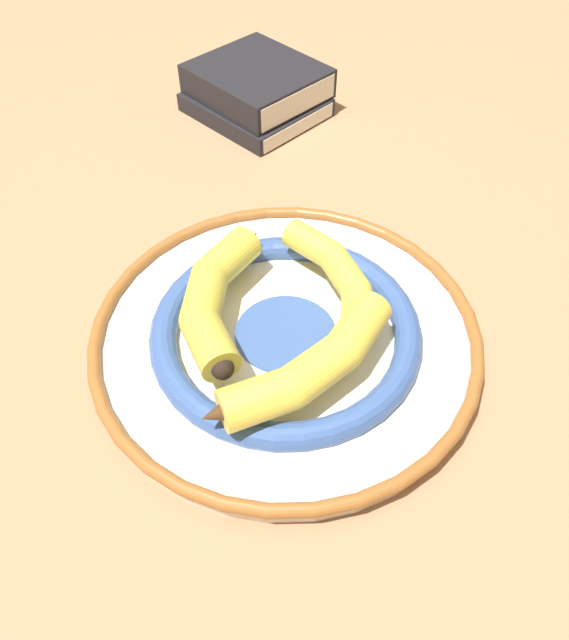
% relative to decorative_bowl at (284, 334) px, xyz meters
% --- Properties ---
extents(ground_plane, '(2.80, 2.80, 0.00)m').
position_rel_decorative_bowl_xyz_m(ground_plane, '(-0.01, 0.00, -0.02)').
color(ground_plane, '#A87A56').
extents(decorative_bowl, '(0.39, 0.39, 0.04)m').
position_rel_decorative_bowl_xyz_m(decorative_bowl, '(0.00, 0.00, 0.00)').
color(decorative_bowl, white).
rests_on(decorative_bowl, ground_plane).
extents(banana_a, '(0.21, 0.08, 0.04)m').
position_rel_decorative_bowl_xyz_m(banana_a, '(0.04, 0.06, 0.04)').
color(banana_a, yellow).
rests_on(banana_a, decorative_bowl).
extents(banana_b, '(0.11, 0.16, 0.03)m').
position_rel_decorative_bowl_xyz_m(banana_b, '(-0.07, 0.02, 0.04)').
color(banana_b, yellow).
rests_on(banana_b, decorative_bowl).
extents(banana_c, '(0.18, 0.12, 0.04)m').
position_rel_decorative_bowl_xyz_m(banana_c, '(0.03, -0.06, 0.04)').
color(banana_c, gold).
rests_on(banana_c, decorative_bowl).
extents(book_stack, '(0.18, 0.19, 0.07)m').
position_rel_decorative_bowl_xyz_m(book_stack, '(-0.33, -0.31, 0.02)').
color(book_stack, black).
rests_on(book_stack, ground_plane).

